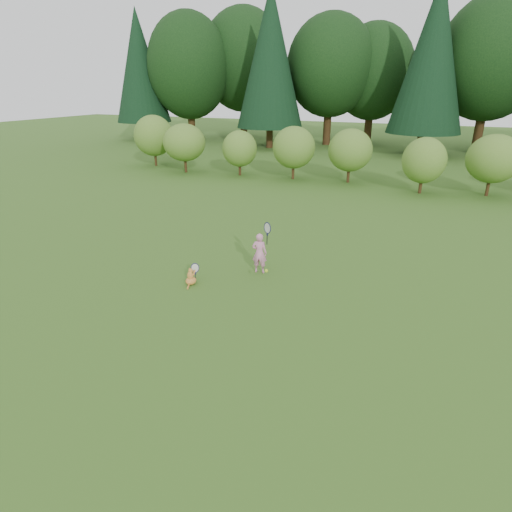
% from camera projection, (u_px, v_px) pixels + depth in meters
% --- Properties ---
extents(ground, '(100.00, 100.00, 0.00)m').
position_uv_depth(ground, '(234.00, 295.00, 9.81)').
color(ground, '#2C5818').
rests_on(ground, ground).
extents(shrub_row, '(28.00, 3.00, 2.80)m').
position_uv_depth(shrub_row, '(354.00, 155.00, 20.36)').
color(shrub_row, '#537B26').
rests_on(shrub_row, ground).
extents(woodland_backdrop, '(48.00, 10.00, 15.00)m').
position_uv_depth(woodland_backdrop, '(395.00, 33.00, 26.61)').
color(woodland_backdrop, black).
rests_on(woodland_backdrop, ground).
extents(child, '(0.59, 0.36, 1.58)m').
position_uv_depth(child, '(260.00, 252.00, 10.79)').
color(child, pink).
rests_on(child, ground).
extents(cat, '(0.29, 0.58, 0.56)m').
position_uv_depth(cat, '(191.00, 276.00, 10.28)').
color(cat, '#BD7024').
rests_on(cat, ground).
extents(tennis_ball, '(0.08, 0.08, 0.08)m').
position_uv_depth(tennis_ball, '(266.00, 271.00, 9.64)').
color(tennis_ball, '#A6CB17').
rests_on(tennis_ball, ground).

